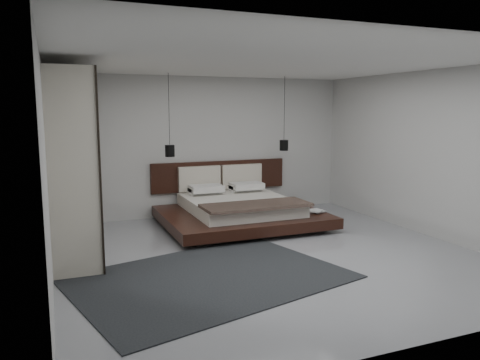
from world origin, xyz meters
name	(u,v)px	position (x,y,z in m)	size (l,w,h in m)	color
floor	(269,254)	(0.00, 0.00, 0.00)	(6.00, 6.00, 0.00)	gray
ceiling	(271,62)	(0.00, 0.00, 2.80)	(6.00, 6.00, 0.00)	white
wall_back	(206,146)	(0.00, 3.00, 1.40)	(6.00, 6.00, 0.00)	#B7B7B5
wall_front	(420,196)	(0.00, -3.00, 1.40)	(6.00, 6.00, 0.00)	#B7B7B5
wall_left	(47,171)	(-3.00, 0.00, 1.40)	(6.00, 6.00, 0.00)	#B7B7B5
wall_right	(430,154)	(3.00, 0.00, 1.40)	(6.00, 6.00, 0.00)	#B7B7B5
lattice_screen	(51,159)	(-2.95, 2.45, 1.30)	(0.05, 0.90, 2.60)	black
bed	(238,209)	(0.27, 1.90, 0.29)	(2.87, 2.43, 1.09)	black
book_lower	(311,211)	(1.45, 1.24, 0.28)	(0.23, 0.31, 0.03)	#99724C
book_upper	(311,211)	(1.43, 1.21, 0.31)	(0.19, 0.26, 0.02)	#99724C
pendant_left	(170,151)	(-0.91, 2.37, 1.39)	(0.18, 0.18, 1.52)	black
pendant_right	(284,145)	(1.45, 2.37, 1.43)	(0.17, 0.17, 1.48)	black
wardrobe	(69,164)	(-2.70, 1.33, 1.34)	(0.64, 2.73, 2.68)	beige
rug	(209,277)	(-1.15, -0.63, 0.01)	(3.32, 2.37, 0.01)	black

